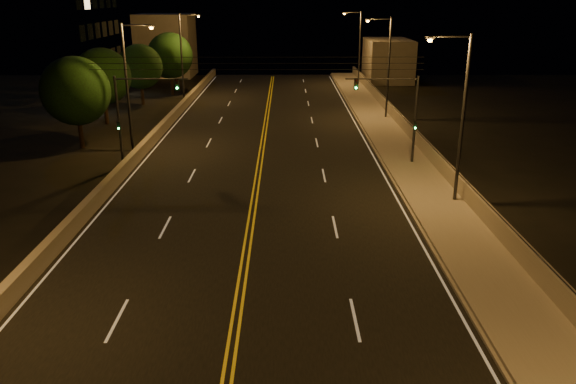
{
  "coord_description": "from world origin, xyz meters",
  "views": [
    {
      "loc": [
        1.87,
        -7.92,
        11.59
      ],
      "look_at": [
        2.0,
        18.0,
        2.5
      ],
      "focal_mm": 35.0,
      "sensor_mm": 36.0,
      "label": 1
    }
  ],
  "objects_px": {
    "streetlight_3": "(358,44)",
    "tree_3": "(170,56)",
    "tree_0": "(76,91)",
    "tree_2": "(140,67)",
    "tree_1": "(102,77)",
    "traffic_signal_left": "(132,111)",
    "streetlight_1": "(459,110)",
    "streetlight_5": "(130,80)",
    "streetlight_2": "(386,62)",
    "streetlight_6": "(183,51)",
    "traffic_signal_right": "(402,110)"
  },
  "relations": [
    {
      "from": "streetlight_5",
      "to": "streetlight_3",
      "type": "bearing_deg",
      "value": 57.36
    },
    {
      "from": "tree_0",
      "to": "traffic_signal_left",
      "type": "bearing_deg",
      "value": -42.35
    },
    {
      "from": "streetlight_6",
      "to": "streetlight_1",
      "type": "bearing_deg",
      "value": -59.23
    },
    {
      "from": "streetlight_1",
      "to": "tree_2",
      "type": "height_order",
      "value": "streetlight_1"
    },
    {
      "from": "tree_1",
      "to": "tree_2",
      "type": "height_order",
      "value": "tree_1"
    },
    {
      "from": "streetlight_1",
      "to": "tree_0",
      "type": "distance_m",
      "value": 29.13
    },
    {
      "from": "streetlight_5",
      "to": "traffic_signal_left",
      "type": "bearing_deg",
      "value": -75.53
    },
    {
      "from": "streetlight_3",
      "to": "streetlight_6",
      "type": "distance_m",
      "value": 23.55
    },
    {
      "from": "streetlight_3",
      "to": "traffic_signal_left",
      "type": "relative_size",
      "value": 1.51
    },
    {
      "from": "streetlight_1",
      "to": "streetlight_3",
      "type": "height_order",
      "value": "same"
    },
    {
      "from": "tree_0",
      "to": "tree_3",
      "type": "xyz_separation_m",
      "value": [
        2.4,
        25.68,
        0.15
      ]
    },
    {
      "from": "streetlight_3",
      "to": "tree_2",
      "type": "height_order",
      "value": "streetlight_3"
    },
    {
      "from": "streetlight_1",
      "to": "tree_2",
      "type": "bearing_deg",
      "value": 128.64
    },
    {
      "from": "streetlight_3",
      "to": "streetlight_5",
      "type": "bearing_deg",
      "value": -122.64
    },
    {
      "from": "tree_0",
      "to": "streetlight_3",
      "type": "bearing_deg",
      "value": 51.46
    },
    {
      "from": "streetlight_3",
      "to": "tree_3",
      "type": "distance_m",
      "value": 24.64
    },
    {
      "from": "streetlight_1",
      "to": "tree_2",
      "type": "relative_size",
      "value": 1.46
    },
    {
      "from": "tree_0",
      "to": "tree_2",
      "type": "height_order",
      "value": "tree_0"
    },
    {
      "from": "tree_2",
      "to": "streetlight_2",
      "type": "bearing_deg",
      "value": -18.03
    },
    {
      "from": "streetlight_6",
      "to": "tree_3",
      "type": "distance_m",
      "value": 3.55
    },
    {
      "from": "tree_2",
      "to": "streetlight_3",
      "type": "bearing_deg",
      "value": 27.93
    },
    {
      "from": "streetlight_1",
      "to": "streetlight_5",
      "type": "bearing_deg",
      "value": 150.38
    },
    {
      "from": "traffic_signal_left",
      "to": "tree_2",
      "type": "relative_size",
      "value": 0.96
    },
    {
      "from": "tree_0",
      "to": "tree_2",
      "type": "distance_m",
      "value": 19.05
    },
    {
      "from": "streetlight_2",
      "to": "tree_3",
      "type": "bearing_deg",
      "value": 147.6
    },
    {
      "from": "streetlight_6",
      "to": "tree_0",
      "type": "bearing_deg",
      "value": -101.18
    },
    {
      "from": "traffic_signal_left",
      "to": "tree_3",
      "type": "distance_m",
      "value": 31.01
    },
    {
      "from": "tree_2",
      "to": "traffic_signal_right",
      "type": "bearing_deg",
      "value": -45.03
    },
    {
      "from": "traffic_signal_left",
      "to": "streetlight_1",
      "type": "bearing_deg",
      "value": -21.26
    },
    {
      "from": "streetlight_2",
      "to": "streetlight_6",
      "type": "distance_m",
      "value": 24.74
    },
    {
      "from": "streetlight_1",
      "to": "traffic_signal_right",
      "type": "distance_m",
      "value": 8.21
    },
    {
      "from": "streetlight_1",
      "to": "tree_2",
      "type": "distance_m",
      "value": 41.14
    },
    {
      "from": "traffic_signal_left",
      "to": "tree_2",
      "type": "distance_m",
      "value": 24.77
    },
    {
      "from": "tree_2",
      "to": "tree_0",
      "type": "bearing_deg",
      "value": -91.01
    },
    {
      "from": "streetlight_1",
      "to": "tree_3",
      "type": "relative_size",
      "value": 1.3
    },
    {
      "from": "streetlight_2",
      "to": "tree_1",
      "type": "xyz_separation_m",
      "value": [
        -26.69,
        -1.75,
        -1.08
      ]
    },
    {
      "from": "traffic_signal_right",
      "to": "tree_1",
      "type": "bearing_deg",
      "value": 150.78
    },
    {
      "from": "streetlight_3",
      "to": "streetlight_5",
      "type": "xyz_separation_m",
      "value": [
        -21.47,
        -33.53,
        0.0
      ]
    },
    {
      "from": "traffic_signal_right",
      "to": "streetlight_1",
      "type": "bearing_deg",
      "value": -79.24
    },
    {
      "from": "tree_1",
      "to": "tree_2",
      "type": "relative_size",
      "value": 1.07
    },
    {
      "from": "streetlight_6",
      "to": "streetlight_2",
      "type": "bearing_deg",
      "value": -29.8
    },
    {
      "from": "streetlight_6",
      "to": "traffic_signal_right",
      "type": "xyz_separation_m",
      "value": [
        19.96,
        -28.14,
        -1.54
      ]
    },
    {
      "from": "streetlight_2",
      "to": "tree_0",
      "type": "distance_m",
      "value": 28.14
    },
    {
      "from": "streetlight_6",
      "to": "traffic_signal_left",
      "type": "relative_size",
      "value": 1.51
    },
    {
      "from": "traffic_signal_right",
      "to": "tree_2",
      "type": "relative_size",
      "value": 0.96
    },
    {
      "from": "streetlight_1",
      "to": "traffic_signal_right",
      "type": "bearing_deg",
      "value": 100.76
    },
    {
      "from": "streetlight_1",
      "to": "traffic_signal_right",
      "type": "xyz_separation_m",
      "value": [
        -1.51,
        7.92,
        -1.54
      ]
    },
    {
      "from": "streetlight_5",
      "to": "tree_2",
      "type": "bearing_deg",
      "value": 101.93
    },
    {
      "from": "streetlight_2",
      "to": "traffic_signal_right",
      "type": "relative_size",
      "value": 1.51
    },
    {
      "from": "tree_0",
      "to": "tree_3",
      "type": "relative_size",
      "value": 0.97
    }
  ]
}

